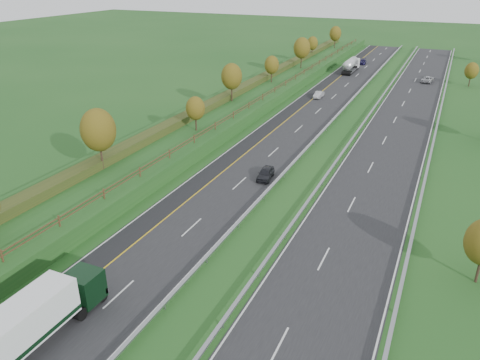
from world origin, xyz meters
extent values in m
plane|color=#1E4D1B|center=(8.00, 55.00, 0.00)|extent=(400.00, 400.00, 0.00)
cube|color=black|center=(0.00, 60.00, 0.02)|extent=(10.50, 200.00, 0.04)
cube|color=black|center=(16.50, 60.00, 0.02)|extent=(10.50, 200.00, 0.04)
cube|color=black|center=(-3.75, 60.00, 0.02)|extent=(3.00, 200.00, 0.04)
cube|color=silver|center=(-5.05, 60.00, 0.05)|extent=(0.15, 200.00, 0.01)
cube|color=gold|center=(-2.25, 60.00, 0.05)|extent=(0.15, 200.00, 0.01)
cube|color=silver|center=(5.05, 60.00, 0.05)|extent=(0.15, 200.00, 0.01)
cube|color=silver|center=(11.45, 60.00, 0.05)|extent=(0.15, 200.00, 0.01)
cube|color=silver|center=(21.55, 60.00, 0.05)|extent=(0.15, 200.00, 0.01)
cube|color=silver|center=(1.25, 11.00, 0.05)|extent=(0.15, 4.00, 0.01)
cube|color=silver|center=(15.25, 11.00, 0.05)|extent=(0.15, 4.00, 0.01)
cube|color=silver|center=(1.25, 23.00, 0.05)|extent=(0.15, 4.00, 0.01)
cube|color=silver|center=(15.25, 23.00, 0.05)|extent=(0.15, 4.00, 0.01)
cube|color=silver|center=(1.25, 35.00, 0.05)|extent=(0.15, 4.00, 0.01)
cube|color=silver|center=(15.25, 35.00, 0.05)|extent=(0.15, 4.00, 0.01)
cube|color=silver|center=(1.25, 47.00, 0.05)|extent=(0.15, 4.00, 0.01)
cube|color=silver|center=(15.25, 47.00, 0.05)|extent=(0.15, 4.00, 0.01)
cube|color=silver|center=(1.25, 59.00, 0.05)|extent=(0.15, 4.00, 0.01)
cube|color=silver|center=(15.25, 59.00, 0.05)|extent=(0.15, 4.00, 0.01)
cube|color=silver|center=(1.25, 71.00, 0.05)|extent=(0.15, 4.00, 0.01)
cube|color=silver|center=(15.25, 71.00, 0.05)|extent=(0.15, 4.00, 0.01)
cube|color=silver|center=(1.25, 83.00, 0.05)|extent=(0.15, 4.00, 0.01)
cube|color=silver|center=(15.25, 83.00, 0.05)|extent=(0.15, 4.00, 0.01)
cube|color=silver|center=(1.25, 95.00, 0.05)|extent=(0.15, 4.00, 0.01)
cube|color=silver|center=(15.25, 95.00, 0.05)|extent=(0.15, 4.00, 0.01)
cube|color=silver|center=(1.25, 107.00, 0.05)|extent=(0.15, 4.00, 0.01)
cube|color=silver|center=(15.25, 107.00, 0.05)|extent=(0.15, 4.00, 0.01)
cube|color=silver|center=(1.25, 119.00, 0.05)|extent=(0.15, 4.00, 0.01)
cube|color=silver|center=(15.25, 119.00, 0.05)|extent=(0.15, 4.00, 0.01)
cube|color=silver|center=(1.25, 131.00, 0.05)|extent=(0.15, 4.00, 0.01)
cube|color=silver|center=(15.25, 131.00, 0.05)|extent=(0.15, 4.00, 0.01)
cube|color=silver|center=(1.25, 143.00, 0.05)|extent=(0.15, 4.00, 0.01)
cube|color=silver|center=(15.25, 143.00, 0.05)|extent=(0.15, 4.00, 0.01)
cube|color=silver|center=(1.25, 155.00, 0.05)|extent=(0.15, 4.00, 0.01)
cube|color=silver|center=(15.25, 155.00, 0.05)|extent=(0.15, 4.00, 0.01)
cube|color=#1E4D1B|center=(-13.00, 60.00, 1.00)|extent=(12.00, 200.00, 2.00)
cube|color=#2C3C18|center=(-15.00, 60.00, 2.55)|extent=(2.20, 180.00, 1.10)
cube|color=#422B19|center=(-8.50, 60.00, 2.55)|extent=(0.08, 184.00, 0.10)
cube|color=#422B19|center=(-8.50, 60.00, 2.95)|extent=(0.08, 184.00, 0.10)
cube|color=#422B19|center=(-8.50, 8.50, 2.60)|extent=(0.12, 0.12, 1.20)
cube|color=#422B19|center=(-8.50, 15.00, 2.60)|extent=(0.12, 0.12, 1.20)
cube|color=#422B19|center=(-8.50, 21.50, 2.60)|extent=(0.12, 0.12, 1.20)
cube|color=#422B19|center=(-8.50, 28.00, 2.60)|extent=(0.12, 0.12, 1.20)
cube|color=#422B19|center=(-8.50, 34.50, 2.60)|extent=(0.12, 0.12, 1.20)
cube|color=#422B19|center=(-8.50, 41.00, 2.60)|extent=(0.12, 0.12, 1.20)
cube|color=#422B19|center=(-8.50, 47.50, 2.60)|extent=(0.12, 0.12, 1.20)
cube|color=#422B19|center=(-8.50, 54.00, 2.60)|extent=(0.12, 0.12, 1.20)
cube|color=#422B19|center=(-8.50, 60.50, 2.60)|extent=(0.12, 0.12, 1.20)
cube|color=#422B19|center=(-8.50, 67.00, 2.60)|extent=(0.12, 0.12, 1.20)
cube|color=#422B19|center=(-8.50, 73.50, 2.60)|extent=(0.12, 0.12, 1.20)
cube|color=#422B19|center=(-8.50, 80.00, 2.60)|extent=(0.12, 0.12, 1.20)
cube|color=#422B19|center=(-8.50, 86.50, 2.60)|extent=(0.12, 0.12, 1.20)
cube|color=#422B19|center=(-8.50, 93.00, 2.60)|extent=(0.12, 0.12, 1.20)
cube|color=#422B19|center=(-8.50, 99.50, 2.60)|extent=(0.12, 0.12, 1.20)
cube|color=#422B19|center=(-8.50, 106.00, 2.60)|extent=(0.12, 0.12, 1.20)
cube|color=#422B19|center=(-8.50, 112.50, 2.60)|extent=(0.12, 0.12, 1.20)
cube|color=#422B19|center=(-8.50, 119.00, 2.60)|extent=(0.12, 0.12, 1.20)
cube|color=#422B19|center=(-8.50, 125.50, 2.60)|extent=(0.12, 0.12, 1.20)
cube|color=#422B19|center=(-8.50, 132.00, 2.60)|extent=(0.12, 0.12, 1.20)
cube|color=#422B19|center=(-8.50, 138.50, 2.60)|extent=(0.12, 0.12, 1.20)
cube|color=#422B19|center=(-8.50, 145.00, 2.60)|extent=(0.12, 0.12, 1.20)
cube|color=#422B19|center=(-8.50, 151.50, 2.60)|extent=(0.12, 0.12, 1.20)
cube|color=gray|center=(5.70, 60.00, 0.62)|extent=(0.32, 200.00, 0.18)
cube|color=gray|center=(5.70, 11.00, 0.28)|extent=(0.10, 0.14, 0.56)
cube|color=gray|center=(5.70, 18.00, 0.28)|extent=(0.10, 0.14, 0.56)
cube|color=gray|center=(5.70, 25.00, 0.28)|extent=(0.10, 0.14, 0.56)
cube|color=gray|center=(5.70, 32.00, 0.28)|extent=(0.10, 0.14, 0.56)
cube|color=gray|center=(5.70, 39.00, 0.28)|extent=(0.10, 0.14, 0.56)
cube|color=gray|center=(5.70, 46.00, 0.28)|extent=(0.10, 0.14, 0.56)
cube|color=gray|center=(5.70, 53.00, 0.28)|extent=(0.10, 0.14, 0.56)
cube|color=gray|center=(5.70, 60.00, 0.28)|extent=(0.10, 0.14, 0.56)
cube|color=gray|center=(5.70, 67.00, 0.28)|extent=(0.10, 0.14, 0.56)
cube|color=gray|center=(5.70, 74.00, 0.28)|extent=(0.10, 0.14, 0.56)
cube|color=gray|center=(5.70, 81.00, 0.28)|extent=(0.10, 0.14, 0.56)
cube|color=gray|center=(5.70, 88.00, 0.28)|extent=(0.10, 0.14, 0.56)
cube|color=gray|center=(5.70, 95.00, 0.28)|extent=(0.10, 0.14, 0.56)
cube|color=gray|center=(5.70, 102.00, 0.28)|extent=(0.10, 0.14, 0.56)
cube|color=gray|center=(5.70, 109.00, 0.28)|extent=(0.10, 0.14, 0.56)
cube|color=gray|center=(5.70, 116.00, 0.28)|extent=(0.10, 0.14, 0.56)
cube|color=gray|center=(5.70, 123.00, 0.28)|extent=(0.10, 0.14, 0.56)
cube|color=gray|center=(5.70, 130.00, 0.28)|extent=(0.10, 0.14, 0.56)
cube|color=gray|center=(5.70, 137.00, 0.28)|extent=(0.10, 0.14, 0.56)
cube|color=gray|center=(5.70, 144.00, 0.28)|extent=(0.10, 0.14, 0.56)
cube|color=gray|center=(5.70, 151.00, 0.28)|extent=(0.10, 0.14, 0.56)
cube|color=gray|center=(5.70, 158.00, 0.28)|extent=(0.10, 0.14, 0.56)
cube|color=gray|center=(10.80, 60.00, 0.62)|extent=(0.32, 200.00, 0.18)
cube|color=gray|center=(10.80, 11.00, 0.28)|extent=(0.10, 0.14, 0.56)
cube|color=gray|center=(10.80, 18.00, 0.28)|extent=(0.10, 0.14, 0.56)
cube|color=gray|center=(10.80, 25.00, 0.28)|extent=(0.10, 0.14, 0.56)
cube|color=gray|center=(10.80, 32.00, 0.28)|extent=(0.10, 0.14, 0.56)
cube|color=gray|center=(10.80, 39.00, 0.28)|extent=(0.10, 0.14, 0.56)
cube|color=gray|center=(10.80, 46.00, 0.28)|extent=(0.10, 0.14, 0.56)
cube|color=gray|center=(10.80, 53.00, 0.28)|extent=(0.10, 0.14, 0.56)
cube|color=gray|center=(10.80, 60.00, 0.28)|extent=(0.10, 0.14, 0.56)
cube|color=gray|center=(10.80, 67.00, 0.28)|extent=(0.10, 0.14, 0.56)
cube|color=gray|center=(10.80, 74.00, 0.28)|extent=(0.10, 0.14, 0.56)
cube|color=gray|center=(10.80, 81.00, 0.28)|extent=(0.10, 0.14, 0.56)
cube|color=gray|center=(10.80, 88.00, 0.28)|extent=(0.10, 0.14, 0.56)
cube|color=gray|center=(10.80, 95.00, 0.28)|extent=(0.10, 0.14, 0.56)
cube|color=gray|center=(10.80, 102.00, 0.28)|extent=(0.10, 0.14, 0.56)
cube|color=gray|center=(10.80, 109.00, 0.28)|extent=(0.10, 0.14, 0.56)
cube|color=gray|center=(10.80, 116.00, 0.28)|extent=(0.10, 0.14, 0.56)
cube|color=gray|center=(10.80, 123.00, 0.28)|extent=(0.10, 0.14, 0.56)
cube|color=gray|center=(10.80, 130.00, 0.28)|extent=(0.10, 0.14, 0.56)
cube|color=gray|center=(10.80, 137.00, 0.28)|extent=(0.10, 0.14, 0.56)
cube|color=gray|center=(10.80, 144.00, 0.28)|extent=(0.10, 0.14, 0.56)
cube|color=gray|center=(10.80, 151.00, 0.28)|extent=(0.10, 0.14, 0.56)
cube|color=gray|center=(10.80, 158.00, 0.28)|extent=(0.10, 0.14, 0.56)
cube|color=gray|center=(22.30, 60.00, 0.62)|extent=(0.32, 200.00, 0.18)
cube|color=gray|center=(22.30, 18.00, 0.28)|extent=(0.10, 0.14, 0.56)
cube|color=gray|center=(22.30, 32.00, 0.28)|extent=(0.10, 0.14, 0.56)
cube|color=gray|center=(22.30, 46.00, 0.28)|extent=(0.10, 0.14, 0.56)
cube|color=gray|center=(22.30, 60.00, 0.28)|extent=(0.10, 0.14, 0.56)
cube|color=gray|center=(22.30, 74.00, 0.28)|extent=(0.10, 0.14, 0.56)
cube|color=gray|center=(22.30, 88.00, 0.28)|extent=(0.10, 0.14, 0.56)
cube|color=gray|center=(22.30, 102.00, 0.28)|extent=(0.10, 0.14, 0.56)
cube|color=gray|center=(22.30, 116.00, 0.28)|extent=(0.10, 0.14, 0.56)
cube|color=gray|center=(22.30, 130.00, 0.28)|extent=(0.10, 0.14, 0.56)
cube|color=gray|center=(22.30, 144.00, 0.28)|extent=(0.10, 0.14, 0.56)
cube|color=gray|center=(22.30, 158.00, 0.28)|extent=(0.10, 0.14, 0.56)
cylinder|color=#2D2116|center=(-14.00, 28.00, 3.58)|extent=(0.24, 0.24, 3.15)
ellipsoid|color=#534412|center=(-14.00, 28.00, 7.04)|extent=(4.20, 4.20, 5.25)
cylinder|color=#2D2116|center=(-11.00, 46.00, 3.08)|extent=(0.24, 0.24, 2.16)
ellipsoid|color=#534412|center=(-11.00, 46.00, 5.46)|extent=(2.88, 2.88, 3.60)
cylinder|color=#2D2116|center=(-13.50, 64.00, 3.44)|extent=(0.24, 0.24, 2.88)
ellipsoid|color=#534412|center=(-13.50, 64.00, 6.61)|extent=(3.84, 3.84, 4.80)
cylinder|color=#2D2116|center=(-12.50, 82.00, 3.17)|extent=(0.24, 0.24, 2.34)
ellipsoid|color=#534412|center=(-12.50, 82.00, 5.74)|extent=(3.12, 3.12, 3.90)
cylinder|color=#2D2116|center=(-11.50, 100.00, 3.53)|extent=(0.24, 0.24, 3.06)
ellipsoid|color=#534412|center=(-11.50, 100.00, 6.90)|extent=(4.08, 4.08, 5.10)
cylinder|color=#2D2116|center=(-14.00, 118.00, 3.12)|extent=(0.24, 0.24, 2.25)
ellipsoid|color=#534412|center=(-14.00, 118.00, 5.60)|extent=(3.00, 3.00, 3.75)
cylinder|color=#2D2116|center=(-12.00, 136.00, 3.35)|extent=(0.24, 0.24, 2.70)
ellipsoid|color=#534412|center=(-12.00, 136.00, 6.32)|extent=(3.60, 3.60, 4.50)
cylinder|color=#2D2116|center=(28.00, 25.00, 1.24)|extent=(0.24, 0.24, 2.48)
cylinder|color=#2D2116|center=(27.00, 105.00, 1.12)|extent=(0.24, 0.24, 2.25)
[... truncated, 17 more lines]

